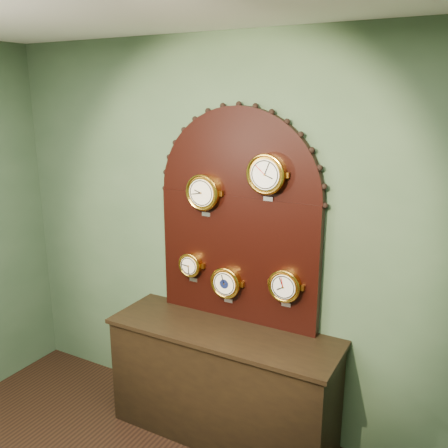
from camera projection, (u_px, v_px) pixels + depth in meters
The scene contains 8 objects.
wall_back at pixel (241, 241), 3.42m from camera, with size 4.00×4.00×0.00m, color #3D563B.
shop_counter at pixel (223, 385), 3.45m from camera, with size 1.60×0.50×0.80m, color black.
display_board at pixel (238, 211), 3.32m from camera, with size 1.26×0.06×1.53m.
roman_clock at pixel (203, 192), 3.34m from camera, with size 0.26×0.08×0.31m.
arabic_clock at pixel (267, 174), 3.08m from camera, with size 0.27×0.08×0.31m.
hygrometer at pixel (191, 265), 3.54m from camera, with size 0.18×0.08×0.23m.
barometer at pixel (226, 282), 3.42m from camera, with size 0.23×0.08×0.28m.
tide_clock at pixel (285, 286), 3.20m from camera, with size 0.23×0.08×0.28m.
Camera 1 is at (1.47, -0.43, 2.40)m, focal length 38.89 mm.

